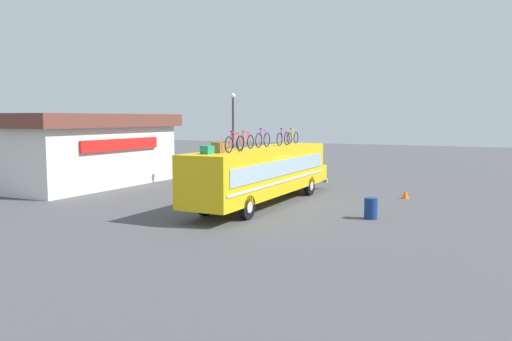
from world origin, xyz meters
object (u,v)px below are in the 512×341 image
Objects in this scene: rooftop_bicycle_5 at (293,137)px; street_lamp at (233,130)px; luggage_bag_2 at (220,147)px; rooftop_bicycle_3 at (263,139)px; luggage_bag_1 at (207,150)px; rooftop_bicycle_4 at (283,138)px; bus at (264,171)px; traffic_cone at (405,194)px; rooftop_bicycle_2 at (245,141)px; trash_bin at (371,208)px; rooftop_bicycle_1 at (235,143)px.

rooftop_bicycle_5 is 0.29× the size of street_lamp.
rooftop_bicycle_3 reaches higher than luggage_bag_2.
rooftop_bicycle_4 is (7.39, -0.23, 0.22)m from luggage_bag_1.
rooftop_bicycle_3 is (5.41, 0.05, 0.23)m from luggage_bag_1.
traffic_cone is at bearing -50.79° from bus.
rooftop_bicycle_3 reaches higher than rooftop_bicycle_2.
rooftop_bicycle_5 reaches higher than luggage_bag_2.
trash_bin is (-5.68, -5.92, -2.74)m from rooftop_bicycle_5.
rooftop_bicycle_1 is 6.47m from trash_bin.
street_lamp is (10.91, 4.77, 0.51)m from luggage_bag_1.
rooftop_bicycle_1 reaches higher than luggage_bag_2.
street_lamp is at bearing 70.90° from rooftop_bicycle_5.
street_lamp is (1.66, 4.80, 0.30)m from rooftop_bicycle_5.
rooftop_bicycle_4 is 6.12m from street_lamp.
luggage_bag_2 is 6.95m from trash_bin.
traffic_cone is at bearing -32.49° from luggage_bag_1.
rooftop_bicycle_3 is 1.87× the size of trash_bin.
street_lamp reaches higher than luggage_bag_1.
rooftop_bicycle_4 is 1.87m from rooftop_bicycle_5.
trash_bin is at bearing -58.98° from luggage_bag_1.
street_lamp reaches higher than rooftop_bicycle_2.
rooftop_bicycle_3 is 1.01× the size of rooftop_bicycle_5.
street_lamp is at bearing 84.66° from traffic_cone.
rooftop_bicycle_5 reaches higher than rooftop_bicycle_2.
luggage_bag_2 reaches higher than traffic_cone.
rooftop_bicycle_5 reaches higher than traffic_cone.
trash_bin is 1.85× the size of traffic_cone.
rooftop_bicycle_4 reaches higher than traffic_cone.
rooftop_bicycle_5 is at bearing 3.19° from rooftop_bicycle_1.
street_lamp is at bearing 29.08° from rooftop_bicycle_1.
trash_bin is (3.57, -5.94, -2.54)m from luggage_bag_1.
rooftop_bicycle_4 is (2.46, 0.00, 1.55)m from bus.
street_lamp is (5.98, 5.00, 1.84)m from bus.
rooftop_bicycle_3 is at bearing -0.27° from rooftop_bicycle_2.
rooftop_bicycle_5 is (4.32, 0.21, 1.54)m from bus.
trash_bin is at bearing -69.43° from rooftop_bicycle_1.
street_lamp is at bearing 25.84° from luggage_bag_2.
traffic_cone is at bearing -34.91° from rooftop_bicycle_1.
luggage_bag_2 is at bearing 145.36° from traffic_cone.
rooftop_bicycle_1 is at bearing -176.81° from rooftop_bicycle_5.
luggage_bag_2 is (-4.04, 0.15, 1.39)m from bus.
rooftop_bicycle_4 reaches higher than bus.
bus is at bearing -11.41° from rooftop_bicycle_2.
rooftop_bicycle_4 reaches higher than luggage_bag_2.
rooftop_bicycle_1 is 10.76m from street_lamp.
luggage_bag_2 is 0.41× the size of rooftop_bicycle_2.
trash_bin is 13.34m from street_lamp.
rooftop_bicycle_5 is 8.65m from trash_bin.
luggage_bag_1 is at bearing 177.35° from bus.
luggage_bag_1 reaches higher than trash_bin.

